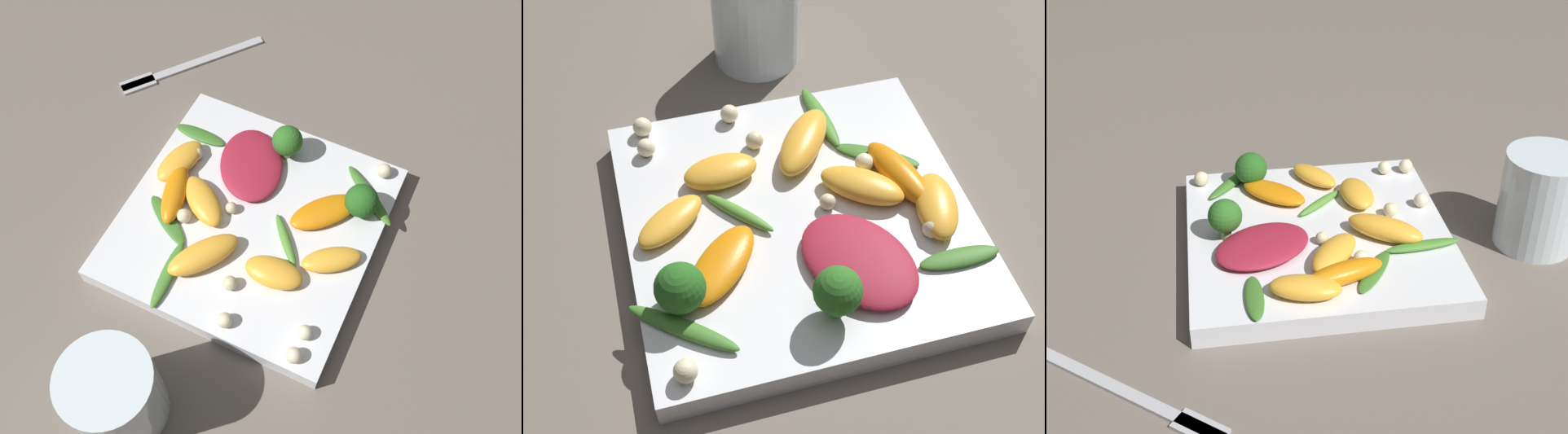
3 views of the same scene
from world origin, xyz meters
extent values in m
plane|color=#6B6056|center=(0.00, 0.00, 0.00)|extent=(2.40, 2.40, 0.00)
cube|color=white|center=(0.00, 0.00, 0.01)|extent=(0.26, 0.26, 0.02)
cylinder|color=silver|center=(0.22, -0.02, 0.05)|extent=(0.08, 0.08, 0.10)
cube|color=#B2B2B7|center=(-0.19, -0.17, 0.00)|extent=(0.16, 0.13, 0.01)
cube|color=#B2B2B7|center=(-0.13, -0.22, 0.00)|extent=(0.05, 0.04, 0.01)
ellipsoid|color=maroon|center=(-0.06, -0.03, 0.03)|extent=(0.12, 0.11, 0.01)
ellipsoid|color=#FCAD33|center=(-0.03, -0.10, 0.03)|extent=(0.07, 0.05, 0.02)
ellipsoid|color=orange|center=(-0.04, 0.07, 0.03)|extent=(0.08, 0.08, 0.01)
ellipsoid|color=#FCAD33|center=(0.01, 0.10, 0.03)|extent=(0.06, 0.07, 0.02)
ellipsoid|color=orange|center=(0.01, -0.09, 0.03)|extent=(0.08, 0.05, 0.02)
ellipsoid|color=#FCAD33|center=(0.06, -0.02, 0.03)|extent=(0.08, 0.07, 0.02)
ellipsoid|color=#FCAD33|center=(0.05, 0.05, 0.03)|extent=(0.04, 0.06, 0.02)
ellipsoid|color=#FCAD33|center=(0.01, -0.05, 0.03)|extent=(0.07, 0.07, 0.02)
cylinder|color=#84AD5B|center=(-0.09, 0.00, 0.03)|extent=(0.01, 0.01, 0.02)
sphere|color=#2D6B23|center=(-0.09, 0.00, 0.05)|extent=(0.03, 0.03, 0.03)
cylinder|color=#7A9E51|center=(-0.06, 0.10, 0.03)|extent=(0.01, 0.01, 0.01)
sphere|color=#26601E|center=(-0.06, 0.10, 0.04)|extent=(0.04, 0.04, 0.04)
ellipsoid|color=#518E33|center=(0.01, 0.05, 0.03)|extent=(0.06, 0.05, 0.01)
ellipsoid|color=#3D7528|center=(-0.07, -0.10, 0.03)|extent=(0.02, 0.06, 0.01)
ellipsoid|color=#3D7528|center=(-0.08, 0.10, 0.03)|extent=(0.06, 0.08, 0.01)
ellipsoid|color=#47842D|center=(0.10, -0.05, 0.03)|extent=(0.08, 0.02, 0.01)
ellipsoid|color=#3D7528|center=(0.04, -0.08, 0.02)|extent=(0.05, 0.07, 0.00)
sphere|color=beige|center=(0.00, -0.02, 0.03)|extent=(0.01, 0.01, 0.01)
sphere|color=beige|center=(0.08, 0.02, 0.03)|extent=(0.02, 0.02, 0.02)
sphere|color=beige|center=(-0.05, -0.09, 0.03)|extent=(0.02, 0.02, 0.02)
sphere|color=beige|center=(0.12, 0.03, 0.03)|extent=(0.02, 0.02, 0.02)
sphere|color=beige|center=(0.03, -0.06, 0.03)|extent=(0.02, 0.02, 0.02)
sphere|color=beige|center=(-0.11, 0.11, 0.03)|extent=(0.02, 0.02, 0.02)
sphere|color=beige|center=(0.12, 0.10, 0.03)|extent=(0.02, 0.02, 0.02)
sphere|color=beige|center=(0.09, 0.10, 0.03)|extent=(0.02, 0.02, 0.02)
camera|label=1|loc=(0.29, 0.15, 0.59)|focal=42.00mm
camera|label=2|loc=(-0.34, 0.11, 0.45)|focal=50.00mm
camera|label=3|loc=(-0.10, -0.60, 0.44)|focal=50.00mm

